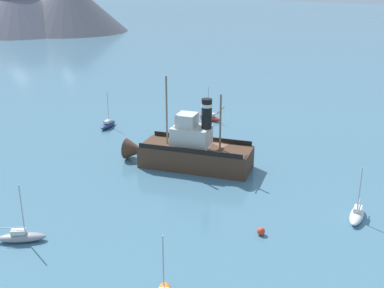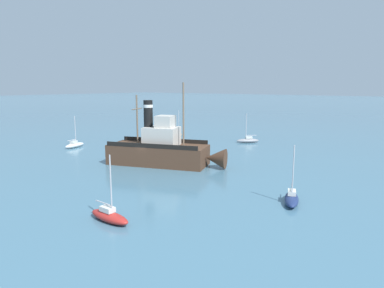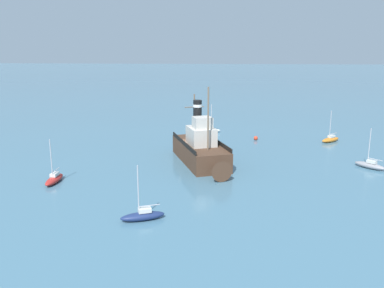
{
  "view_description": "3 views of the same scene",
  "coord_description": "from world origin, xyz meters",
  "px_view_note": "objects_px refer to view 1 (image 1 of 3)",
  "views": [
    {
      "loc": [
        -39.95,
        -28.96,
        20.09
      ],
      "look_at": [
        -2.38,
        0.98,
        2.97
      ],
      "focal_mm": 45.0,
      "sensor_mm": 36.0,
      "label": 1
    },
    {
      "loc": [
        28.62,
        29.2,
        9.6
      ],
      "look_at": [
        -4.5,
        4.09,
        2.41
      ],
      "focal_mm": 32.0,
      "sensor_mm": 36.0,
      "label": 2
    },
    {
      "loc": [
        -4.46,
        51.23,
        14.43
      ],
      "look_at": [
        -0.82,
        5.08,
        3.29
      ],
      "focal_mm": 38.0,
      "sensor_mm": 36.0,
      "label": 3
    }
  ],
  "objects_px": {
    "sailboat_navy": "(108,124)",
    "sailboat_white": "(357,214)",
    "sailboat_grey": "(21,237)",
    "sailboat_red": "(210,117)",
    "old_tugboat": "(190,151)",
    "mooring_buoy": "(261,231)"
  },
  "relations": [
    {
      "from": "sailboat_navy",
      "to": "sailboat_white",
      "type": "xyz_separation_m",
      "value": [
        -4.35,
        -36.51,
        0.0
      ]
    },
    {
      "from": "sailboat_navy",
      "to": "sailboat_white",
      "type": "distance_m",
      "value": 36.77
    },
    {
      "from": "sailboat_navy",
      "to": "sailboat_white",
      "type": "bearing_deg",
      "value": -96.79
    },
    {
      "from": "sailboat_grey",
      "to": "sailboat_white",
      "type": "relative_size",
      "value": 1.0
    },
    {
      "from": "sailboat_red",
      "to": "sailboat_white",
      "type": "bearing_deg",
      "value": -119.91
    },
    {
      "from": "old_tugboat",
      "to": "mooring_buoy",
      "type": "bearing_deg",
      "value": -119.9
    },
    {
      "from": "sailboat_grey",
      "to": "sailboat_white",
      "type": "distance_m",
      "value": 28.02
    },
    {
      "from": "sailboat_white",
      "to": "old_tugboat",
      "type": "bearing_deg",
      "value": 88.94
    },
    {
      "from": "sailboat_white",
      "to": "mooring_buoy",
      "type": "bearing_deg",
      "value": 145.91
    },
    {
      "from": "sailboat_navy",
      "to": "sailboat_white",
      "type": "relative_size",
      "value": 1.0
    },
    {
      "from": "mooring_buoy",
      "to": "sailboat_navy",
      "type": "bearing_deg",
      "value": 69.34
    },
    {
      "from": "sailboat_grey",
      "to": "sailboat_red",
      "type": "xyz_separation_m",
      "value": [
        36.08,
        8.18,
        0.0
      ]
    },
    {
      "from": "sailboat_grey",
      "to": "sailboat_red",
      "type": "height_order",
      "value": "same"
    },
    {
      "from": "sailboat_red",
      "to": "old_tugboat",
      "type": "bearing_deg",
      "value": -150.3
    },
    {
      "from": "sailboat_grey",
      "to": "mooring_buoy",
      "type": "distance_m",
      "value": 19.14
    },
    {
      "from": "old_tugboat",
      "to": "sailboat_grey",
      "type": "distance_m",
      "value": 20.61
    },
    {
      "from": "sailboat_white",
      "to": "sailboat_grey",
      "type": "bearing_deg",
      "value": 136.16
    },
    {
      "from": "sailboat_red",
      "to": "sailboat_white",
      "type": "height_order",
      "value": "same"
    },
    {
      "from": "sailboat_navy",
      "to": "sailboat_white",
      "type": "height_order",
      "value": "same"
    },
    {
      "from": "old_tugboat",
      "to": "sailboat_white",
      "type": "bearing_deg",
      "value": -91.06
    },
    {
      "from": "sailboat_navy",
      "to": "sailboat_grey",
      "type": "relative_size",
      "value": 1.0
    },
    {
      "from": "old_tugboat",
      "to": "sailboat_white",
      "type": "xyz_separation_m",
      "value": [
        -0.35,
        -18.74,
        -1.4
      ]
    }
  ]
}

